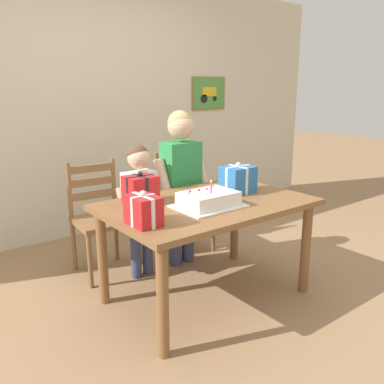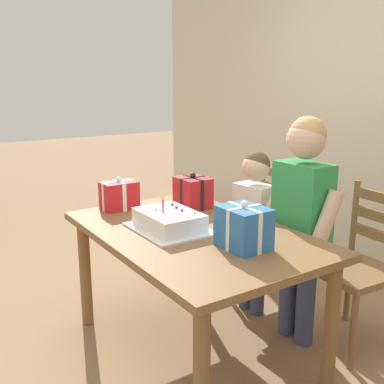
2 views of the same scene
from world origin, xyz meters
The scene contains 10 objects.
ground_plane centered at (0.00, 0.00, 0.00)m, with size 20.00×20.00×0.00m, color #997551.
dining_table centered at (0.00, 0.00, 0.63)m, with size 1.43×0.92×0.73m.
birthday_cake centered at (-0.08, -0.10, 0.78)m, with size 0.44×0.34×0.19m.
gift_box_red_large centered at (-0.38, 0.25, 0.82)m, with size 0.21×0.18×0.22m.
gift_box_beside_cake centered at (-0.60, -0.15, 0.81)m, with size 0.15×0.22×0.21m.
gift_box_corner_small centered at (0.34, 0.06, 0.83)m, with size 0.23×0.19×0.23m.
chair_left centered at (-0.41, 0.86, 0.47)m, with size 0.45×0.45×0.92m.
chair_right centered at (0.42, 0.86, 0.47)m, with size 0.45×0.45×0.92m.
child_older centered at (0.21, 0.59, 0.80)m, with size 0.47×0.27×1.32m.
child_younger centered at (-0.19, 0.60, 0.65)m, with size 0.40×0.24×1.08m.
Camera 2 is at (1.92, -1.28, 1.51)m, focal length 42.80 mm.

